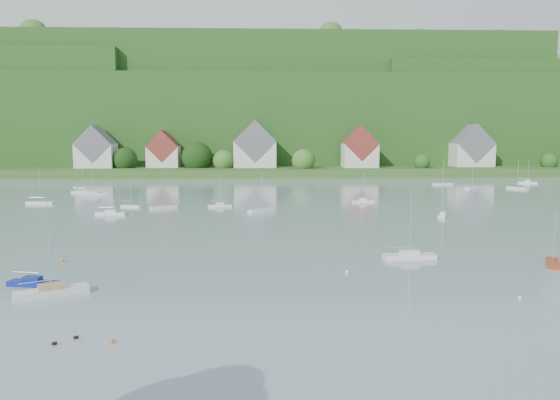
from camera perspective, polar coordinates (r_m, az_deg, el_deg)
name	(u,v)px	position (r m, az deg, el deg)	size (l,w,h in m)	color
far_shore_strip	(243,169)	(221.39, -3.89, 3.26)	(600.00, 60.00, 3.00)	#2A4E1D
forested_ridge	(248,120)	(289.55, -3.41, 8.36)	(620.00, 181.22, 69.89)	#194115
village_building_0	(96,150)	(217.00, -18.75, 4.95)	(14.00, 10.40, 16.00)	silver
village_building_1	(164,152)	(213.19, -12.12, 4.93)	(12.00, 9.36, 14.00)	silver
village_building_2	(255,148)	(208.90, -2.64, 5.46)	(16.00, 11.44, 18.00)	silver
village_building_3	(360,150)	(210.35, 8.36, 5.17)	(13.00, 10.40, 15.50)	silver
village_building_4	(472,150)	(226.60, 19.49, 5.01)	(15.00, 10.40, 16.50)	silver
near_sailboat_1	(33,282)	(62.54, -24.53, -7.84)	(5.32, 2.44, 6.94)	navy
near_sailboat_2	(52,291)	(58.11, -22.86, -8.79)	(6.88, 4.98, 9.20)	silver
near_sailboat_3	(410,256)	(70.64, 13.44, -5.69)	(6.68, 2.22, 8.89)	silver
near_sailboat_7	(553,262)	(73.55, 26.73, -5.87)	(3.42, 5.07, 6.69)	maroon
mooring_buoy_0	(112,343)	(44.31, -17.20, -14.11)	(0.39, 0.39, 0.39)	orange
mooring_buoy_1	(347,273)	(62.48, 7.06, -7.65)	(0.46, 0.46, 0.46)	silver
mooring_buoy_3	(63,262)	(72.61, -21.86, -6.04)	(0.49, 0.49, 0.49)	orange
mooring_buoy_4	(520,299)	(57.64, 23.85, -9.45)	(0.39, 0.39, 0.39)	silver
duck_pair	(65,340)	(45.62, -21.61, -13.54)	(1.64, 1.47, 0.31)	black
far_sailboat_cluster	(248,194)	(138.51, -3.42, 0.59)	(200.98, 72.67, 8.71)	silver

